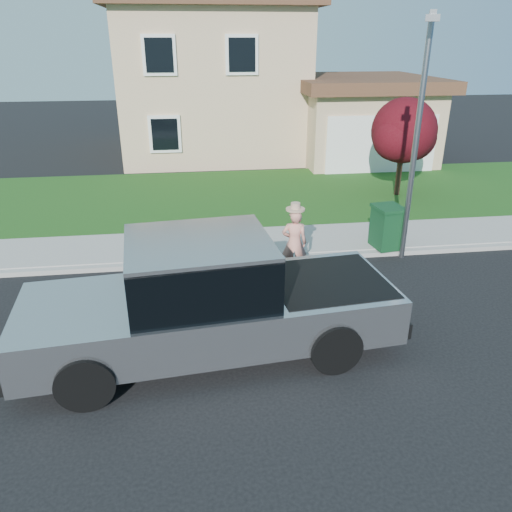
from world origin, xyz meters
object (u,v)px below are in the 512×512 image
Objects in this scene: ornamental_tree at (404,134)px; pickup_truck at (209,301)px; woman at (294,242)px; trash_bin at (387,227)px; street_lamp at (418,129)px.

pickup_truck is at bearing -129.15° from ornamental_tree.
pickup_truck is 3.79× the size of woman.
woman is 0.54× the size of ornamental_tree.
street_lamp is (0.30, -0.43, 2.56)m from trash_bin.
street_lamp reaches higher than trash_bin.
woman is 7.72m from ornamental_tree.
pickup_truck is 6.58m from street_lamp.
pickup_truck is 11.26m from ornamental_tree.
woman is at bearing -167.51° from trash_bin.
pickup_truck is 2.04× the size of ornamental_tree.
pickup_truck is at bearing -149.07° from trash_bin.
trash_bin is at bearing 148.20° from street_lamp.
ornamental_tree reaches higher than trash_bin.
woman is 1.60× the size of trash_bin.
trash_bin is (-2.28, -4.73, -1.51)m from ornamental_tree.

